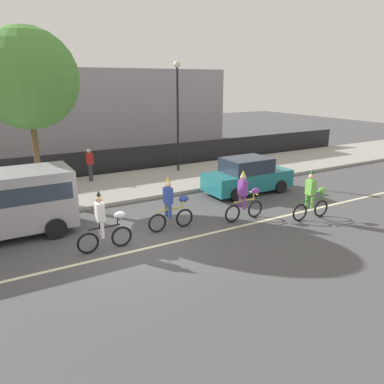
# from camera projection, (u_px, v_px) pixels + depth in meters

# --- Properties ---
(ground_plane) EXTENTS (80.00, 80.00, 0.00)m
(ground_plane) POSITION_uv_depth(u_px,v_px,m) (132.00, 244.00, 11.92)
(ground_plane) COLOR #4C4C4F
(road_centre_line) EXTENTS (36.00, 0.14, 0.01)m
(road_centre_line) POSITION_uv_depth(u_px,v_px,m) (138.00, 250.00, 11.51)
(road_centre_line) COLOR beige
(road_centre_line) RESTS_ON ground
(sidewalk_curb) EXTENTS (60.00, 5.00, 0.15)m
(sidewalk_curb) POSITION_uv_depth(u_px,v_px,m) (80.00, 192.00, 17.29)
(sidewalk_curb) COLOR #9E9B93
(sidewalk_curb) RESTS_ON ground
(fence_line) EXTENTS (40.00, 0.08, 1.40)m
(fence_line) POSITION_uv_depth(u_px,v_px,m) (65.00, 167.00, 19.51)
(fence_line) COLOR black
(fence_line) RESTS_ON ground
(building_backdrop) EXTENTS (28.00, 8.00, 5.81)m
(building_backdrop) POSITION_uv_depth(u_px,v_px,m) (21.00, 113.00, 25.58)
(building_backdrop) COLOR #99939E
(building_backdrop) RESTS_ON ground
(parade_cyclist_zebra) EXTENTS (1.72, 0.50, 1.92)m
(parade_cyclist_zebra) POSITION_uv_depth(u_px,v_px,m) (105.00, 224.00, 11.31)
(parade_cyclist_zebra) COLOR black
(parade_cyclist_zebra) RESTS_ON ground
(parade_cyclist_cobalt) EXTENTS (1.72, 0.50, 1.92)m
(parade_cyclist_cobalt) POSITION_uv_depth(u_px,v_px,m) (171.00, 207.00, 12.90)
(parade_cyclist_cobalt) COLOR black
(parade_cyclist_cobalt) RESTS_ON ground
(parade_cyclist_purple) EXTENTS (1.72, 0.50, 1.92)m
(parade_cyclist_purple) POSITION_uv_depth(u_px,v_px,m) (245.00, 198.00, 13.81)
(parade_cyclist_purple) COLOR black
(parade_cyclist_purple) RESTS_ON ground
(parade_cyclist_lime) EXTENTS (1.72, 0.50, 1.92)m
(parade_cyclist_lime) POSITION_uv_depth(u_px,v_px,m) (312.00, 198.00, 13.90)
(parade_cyclist_lime) COLOR black
(parade_cyclist_lime) RESTS_ON ground
(parked_car_teal) EXTENTS (4.10, 1.92, 1.64)m
(parked_car_teal) POSITION_uv_depth(u_px,v_px,m) (247.00, 176.00, 17.26)
(parked_car_teal) COLOR #1E727A
(parked_car_teal) RESTS_ON ground
(street_lamp_post) EXTENTS (0.36, 0.36, 5.86)m
(street_lamp_post) POSITION_uv_depth(u_px,v_px,m) (178.00, 101.00, 20.02)
(street_lamp_post) COLOR black
(street_lamp_post) RESTS_ON sidewalk_curb
(street_tree_near_lamp) EXTENTS (3.92, 3.92, 6.90)m
(street_tree_near_lamp) POSITION_uv_depth(u_px,v_px,m) (27.00, 79.00, 14.50)
(street_tree_near_lamp) COLOR brown
(street_tree_near_lamp) RESTS_ON sidewalk_curb
(pedestrian_onlooker) EXTENTS (0.32, 0.20, 1.62)m
(pedestrian_onlooker) POSITION_uv_depth(u_px,v_px,m) (90.00, 164.00, 18.68)
(pedestrian_onlooker) COLOR #33333D
(pedestrian_onlooker) RESTS_ON sidewalk_curb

